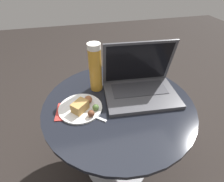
{
  "coord_description": "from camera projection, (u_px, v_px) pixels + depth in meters",
  "views": [
    {
      "loc": [
        -0.18,
        -0.61,
        1.08
      ],
      "look_at": [
        -0.03,
        0.01,
        0.59
      ],
      "focal_mm": 28.0,
      "sensor_mm": 36.0,
      "label": 1
    }
  ],
  "objects": [
    {
      "name": "ground_plane",
      "position": [
        117.0,
        161.0,
        1.16
      ],
      "size": [
        6.0,
        6.0,
        0.0
      ],
      "primitive_type": "plane",
      "color": "black"
    },
    {
      "name": "laptop",
      "position": [
        140.0,
        84.0,
        0.87
      ],
      "size": [
        0.37,
        0.28,
        0.26
      ],
      "color": "#47474C",
      "rests_on": "table"
    },
    {
      "name": "fork",
      "position": [
        86.0,
        113.0,
        0.78
      ],
      "size": [
        0.15,
        0.13,
        0.0
      ],
      "color": "silver",
      "rests_on": "table"
    },
    {
      "name": "napkin",
      "position": [
        74.0,
        111.0,
        0.79
      ],
      "size": [
        0.18,
        0.14,
        0.0
      ],
      "color": "#B7332D",
      "rests_on": "table"
    },
    {
      "name": "beer_glass",
      "position": [
        95.0,
        68.0,
        0.86
      ],
      "size": [
        0.06,
        0.06,
        0.25
      ],
      "color": "gold",
      "rests_on": "table"
    },
    {
      "name": "table",
      "position": [
        118.0,
        123.0,
        0.93
      ],
      "size": [
        0.72,
        0.72,
        0.52
      ],
      "color": "#9E9EA3",
      "rests_on": "ground_plane"
    },
    {
      "name": "snack_plate",
      "position": [
        82.0,
        107.0,
        0.79
      ],
      "size": [
        0.2,
        0.2,
        0.05
      ],
      "color": "white",
      "rests_on": "table"
    }
  ]
}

